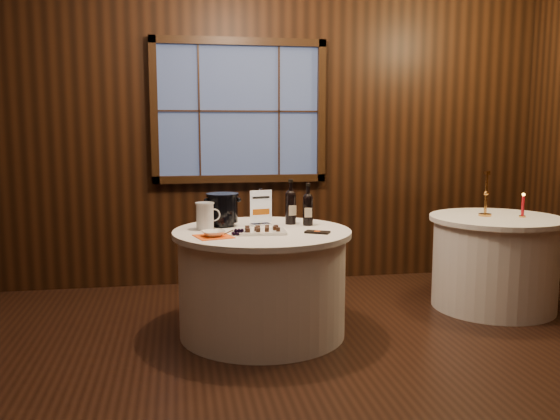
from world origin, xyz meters
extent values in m
plane|color=black|center=(0.00, 0.00, 0.00)|extent=(6.00, 6.00, 0.00)
cube|color=black|center=(0.00, 2.50, 1.50)|extent=(6.00, 0.02, 3.00)
cube|color=#384976|center=(0.00, 2.47, 1.65)|extent=(1.50, 0.01, 1.20)
cylinder|color=white|center=(0.00, 1.00, 0.36)|extent=(1.20, 1.20, 0.73)
cylinder|color=white|center=(0.00, 1.00, 0.75)|extent=(1.28, 1.28, 0.04)
cylinder|color=white|center=(2.00, 1.30, 0.36)|extent=(1.00, 1.00, 0.73)
cylinder|color=white|center=(2.00, 1.30, 0.75)|extent=(1.08, 1.08, 0.04)
cube|color=silver|center=(0.02, 1.20, 0.78)|extent=(0.16, 0.11, 0.01)
cube|color=silver|center=(0.02, 1.20, 0.91)|extent=(0.02, 0.02, 0.26)
cube|color=white|center=(0.02, 1.19, 0.91)|extent=(0.17, 0.04, 0.24)
cylinder|color=black|center=(0.25, 1.22, 0.88)|extent=(0.08, 0.08, 0.22)
sphere|color=black|center=(0.25, 1.22, 0.99)|extent=(0.08, 0.08, 0.08)
cylinder|color=black|center=(0.25, 1.22, 1.05)|extent=(0.03, 0.03, 0.10)
cylinder|color=black|center=(0.25, 1.22, 1.10)|extent=(0.04, 0.04, 0.02)
cube|color=beige|center=(0.25, 1.18, 0.88)|extent=(0.06, 0.01, 0.08)
cylinder|color=black|center=(0.37, 1.14, 0.87)|extent=(0.08, 0.08, 0.20)
sphere|color=black|center=(0.37, 1.14, 0.97)|extent=(0.08, 0.08, 0.08)
cylinder|color=black|center=(0.37, 1.14, 1.03)|extent=(0.03, 0.03, 0.09)
cylinder|color=black|center=(0.37, 1.14, 1.08)|extent=(0.03, 0.03, 0.02)
cube|color=beige|center=(0.37, 1.10, 0.87)|extent=(0.06, 0.01, 0.07)
cylinder|color=black|center=(-0.26, 1.22, 0.79)|extent=(0.17, 0.17, 0.03)
cylinder|color=black|center=(-0.26, 1.22, 0.90)|extent=(0.22, 0.22, 0.19)
cylinder|color=black|center=(-0.26, 1.22, 1.00)|extent=(0.24, 0.24, 0.02)
cube|color=white|center=(-0.02, 0.87, 0.78)|extent=(0.34, 0.23, 0.02)
cube|color=black|center=(0.36, 0.81, 0.78)|extent=(0.19, 0.16, 0.01)
cylinder|color=#3C2D16|center=(-0.25, 0.84, 0.79)|extent=(0.07, 0.02, 0.03)
cylinder|color=silver|center=(-0.40, 1.10, 0.86)|extent=(0.13, 0.13, 0.19)
cylinder|color=silver|center=(-0.40, 1.10, 0.96)|extent=(0.14, 0.14, 0.01)
torus|color=silver|center=(-0.34, 1.10, 0.87)|extent=(0.10, 0.02, 0.09)
cube|color=#F35614|center=(-0.36, 0.79, 0.77)|extent=(0.29, 0.29, 0.00)
imported|color=white|center=(-0.36, 0.79, 0.79)|extent=(0.19, 0.19, 0.04)
cylinder|color=gold|center=(1.92, 1.35, 0.78)|extent=(0.11, 0.11, 0.02)
cylinder|color=gold|center=(1.92, 1.35, 0.95)|extent=(0.02, 0.02, 0.33)
cylinder|color=gold|center=(1.92, 1.35, 1.13)|extent=(0.05, 0.05, 0.03)
cylinder|color=gold|center=(2.19, 1.23, 0.78)|extent=(0.05, 0.05, 0.01)
cylinder|color=#B50D18|center=(2.19, 1.23, 0.86)|extent=(0.02, 0.02, 0.16)
sphere|color=#FFB23F|center=(2.19, 1.23, 0.96)|extent=(0.02, 0.02, 0.02)
camera|label=1|loc=(-0.60, -3.15, 1.50)|focal=38.00mm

